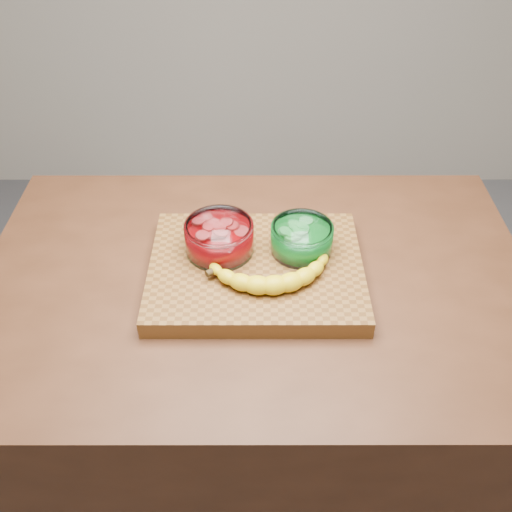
{
  "coord_description": "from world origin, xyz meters",
  "views": [
    {
      "loc": [
        -0.0,
        -0.9,
        1.74
      ],
      "look_at": [
        0.0,
        0.0,
        0.96
      ],
      "focal_mm": 40.0,
      "sensor_mm": 36.0,
      "label": 1
    }
  ],
  "objects": [
    {
      "name": "bowl_green",
      "position": [
        0.1,
        0.04,
        0.97
      ],
      "size": [
        0.13,
        0.13,
        0.06
      ],
      "color": "white",
      "rests_on": "cutting_board"
    },
    {
      "name": "counter",
      "position": [
        0.0,
        0.0,
        0.45
      ],
      "size": [
        1.2,
        0.8,
        0.9
      ],
      "primitive_type": "cube",
      "color": "#492715",
      "rests_on": "ground"
    },
    {
      "name": "bowl_red",
      "position": [
        -0.08,
        0.04,
        0.97
      ],
      "size": [
        0.15,
        0.15,
        0.07
      ],
      "color": "white",
      "rests_on": "cutting_board"
    },
    {
      "name": "banana",
      "position": [
        0.03,
        -0.05,
        0.96
      ],
      "size": [
        0.28,
        0.14,
        0.04
      ],
      "primitive_type": null,
      "color": "yellow",
      "rests_on": "cutting_board"
    },
    {
      "name": "cutting_board",
      "position": [
        0.0,
        0.0,
        0.92
      ],
      "size": [
        0.45,
        0.35,
        0.04
      ],
      "primitive_type": "cube",
      "color": "brown",
      "rests_on": "counter"
    },
    {
      "name": "ground",
      "position": [
        0.0,
        0.0,
        0.0
      ],
      "size": [
        3.5,
        3.5,
        0.0
      ],
      "primitive_type": "plane",
      "color": "#5E5E63",
      "rests_on": "ground"
    }
  ]
}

